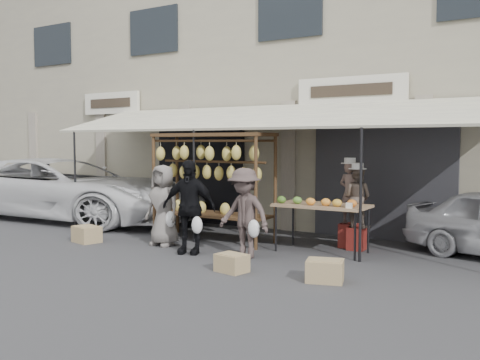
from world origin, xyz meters
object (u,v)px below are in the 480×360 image
(produce_table, at_px, (321,206))
(crate_near_a, at_px, (232,263))
(crate_far, at_px, (87,234))
(van, at_px, (59,173))
(customer_mid, at_px, (189,207))
(customer_right, at_px, (244,213))
(vendor_left, at_px, (349,193))
(banana_rack, at_px, (212,166))
(crate_near_b, at_px, (325,271))
(customer_left, at_px, (163,205))
(vendor_right, at_px, (357,197))

(produce_table, height_order, crate_near_a, produce_table)
(crate_far, bearing_deg, van, 147.65)
(crate_near_a, relative_size, crate_far, 0.86)
(customer_mid, distance_m, crate_far, 2.56)
(customer_mid, distance_m, customer_right, 1.10)
(vendor_left, height_order, crate_far, vendor_left)
(banana_rack, xyz_separation_m, crate_far, (-2.10, -1.47, -1.40))
(vendor_left, height_order, crate_near_a, vendor_left)
(banana_rack, height_order, crate_far, banana_rack)
(customer_right, height_order, crate_far, customer_right)
(crate_near_b, bearing_deg, van, 164.03)
(customer_right, height_order, crate_near_a, customer_right)
(customer_right, relative_size, crate_near_b, 3.00)
(vendor_left, relative_size, crate_near_b, 2.27)
(banana_rack, distance_m, produce_table, 2.50)
(customer_left, xyz_separation_m, crate_near_a, (2.33, -1.14, -0.66))
(crate_near_a, bearing_deg, customer_left, 153.84)
(produce_table, bearing_deg, van, 175.76)
(produce_table, distance_m, customer_mid, 2.44)
(vendor_left, relative_size, vendor_right, 1.05)
(produce_table, height_order, customer_mid, customer_mid)
(customer_mid, xyz_separation_m, van, (-5.79, 1.90, 0.35))
(crate_far, xyz_separation_m, van, (-3.33, 2.11, 1.05))
(banana_rack, relative_size, crate_far, 4.75)
(customer_right, distance_m, crate_far, 3.62)
(van, bearing_deg, crate_near_a, -113.56)
(banana_rack, distance_m, vendor_right, 3.02)
(crate_near_a, bearing_deg, vendor_left, 72.49)
(produce_table, bearing_deg, crate_near_a, -106.30)
(banana_rack, relative_size, van, 0.45)
(banana_rack, bearing_deg, crate_near_a, -49.05)
(crate_near_b, xyz_separation_m, crate_far, (-5.38, 0.38, 0.00))
(crate_far, bearing_deg, crate_near_a, -8.61)
(produce_table, relative_size, customer_mid, 0.98)
(customer_right, relative_size, van, 0.28)
(customer_right, xyz_separation_m, crate_far, (-3.54, -0.39, -0.63))
(vendor_left, bearing_deg, crate_near_a, 86.16)
(customer_left, distance_m, crate_near_a, 2.68)
(crate_far, bearing_deg, customer_mid, 4.82)
(van, bearing_deg, vendor_right, -93.04)
(banana_rack, height_order, vendor_left, banana_rack)
(produce_table, bearing_deg, customer_mid, -147.24)
(produce_table, height_order, vendor_right, vendor_right)
(produce_table, distance_m, vendor_right, 0.77)
(customer_left, distance_m, crate_far, 1.78)
(vendor_left, height_order, crate_near_b, vendor_left)
(vendor_right, relative_size, crate_near_a, 2.45)
(crate_near_a, distance_m, crate_far, 3.93)
(produce_table, relative_size, vendor_left, 1.41)
(crate_near_a, distance_m, crate_near_b, 1.50)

